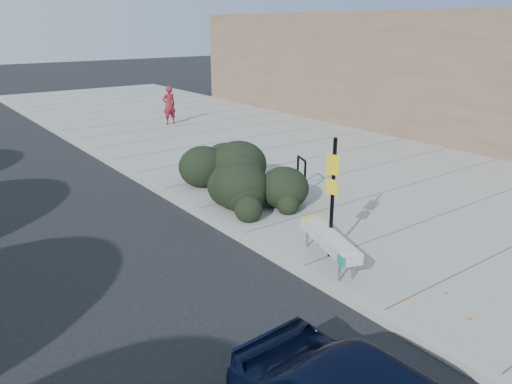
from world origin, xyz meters
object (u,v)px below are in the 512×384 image
at_px(bike_rack, 301,171).
at_px(pedestrian, 169,105).
at_px(sign_post, 332,191).
at_px(bench, 329,239).

height_order(bike_rack, pedestrian, pedestrian).
relative_size(bike_rack, sign_post, 0.39).
distance_m(bench, pedestrian, 15.32).
xyz_separation_m(bench, bike_rack, (2.52, 3.66, 0.10)).
distance_m(bench, sign_post, 0.95).
bearing_deg(bike_rack, pedestrian, 103.96).
distance_m(sign_post, pedestrian, 15.12).
height_order(bench, bike_rack, bike_rack).
bearing_deg(sign_post, bench, -156.46).
relative_size(sign_post, pedestrian, 1.40).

